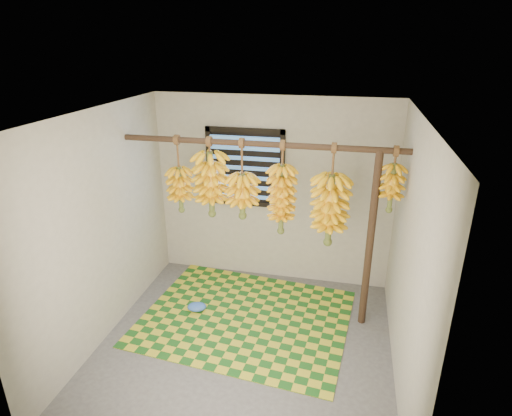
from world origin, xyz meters
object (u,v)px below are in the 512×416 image
(woven_mat, at_px, (245,317))
(banana_bunch_c, at_px, (242,196))
(banana_bunch_e, at_px, (330,210))
(banana_bunch_b, at_px, (211,184))
(plastic_bag, at_px, (197,307))
(banana_bunch_a, at_px, (180,189))
(banana_bunch_f, at_px, (392,188))
(support_post, at_px, (370,243))
(banana_bunch_d, at_px, (282,200))

(woven_mat, xyz_separation_m, banana_bunch_c, (-0.08, 0.22, 1.41))
(banana_bunch_e, bearing_deg, banana_bunch_c, 180.00)
(banana_bunch_b, bearing_deg, plastic_bag, -127.16)
(banana_bunch_a, relative_size, banana_bunch_c, 0.99)
(banana_bunch_b, bearing_deg, woven_mat, -27.43)
(plastic_bag, height_order, banana_bunch_a, banana_bunch_a)
(banana_bunch_e, height_order, banana_bunch_f, same)
(woven_mat, height_order, banana_bunch_f, banana_bunch_f)
(woven_mat, height_order, banana_bunch_a, banana_bunch_a)
(support_post, xyz_separation_m, banana_bunch_f, (0.15, 0.00, 0.63))
(support_post, distance_m, banana_bunch_b, 1.82)
(banana_bunch_e, bearing_deg, banana_bunch_b, 180.00)
(support_post, height_order, banana_bunch_f, banana_bunch_f)
(banana_bunch_f, bearing_deg, banana_bunch_e, 180.00)
(plastic_bag, relative_size, banana_bunch_b, 0.25)
(banana_bunch_a, bearing_deg, support_post, -0.00)
(banana_bunch_f, bearing_deg, banana_bunch_b, 180.00)
(banana_bunch_d, xyz_separation_m, banana_bunch_f, (1.10, 0.00, 0.22))
(banana_bunch_b, bearing_deg, banana_bunch_a, 180.00)
(banana_bunch_c, height_order, banana_bunch_e, same)
(woven_mat, distance_m, banana_bunch_b, 1.59)
(woven_mat, bearing_deg, plastic_bag, 179.40)
(banana_bunch_b, xyz_separation_m, banana_bunch_c, (0.35, -0.00, -0.11))
(banana_bunch_d, height_order, banana_bunch_e, same)
(plastic_bag, height_order, banana_bunch_f, banana_bunch_f)
(plastic_bag, height_order, banana_bunch_c, banana_bunch_c)
(banana_bunch_d, bearing_deg, plastic_bag, -167.11)
(banana_bunch_a, xyz_separation_m, banana_bunch_b, (0.36, 0.00, 0.09))
(banana_bunch_d, bearing_deg, banana_bunch_f, 0.00)
(banana_bunch_c, bearing_deg, banana_bunch_b, 180.00)
(banana_bunch_f, bearing_deg, support_post, 180.00)
(woven_mat, height_order, plastic_bag, plastic_bag)
(banana_bunch_d, xyz_separation_m, banana_bunch_e, (0.51, 0.00, -0.08))
(banana_bunch_b, distance_m, banana_bunch_c, 0.37)
(banana_bunch_f, bearing_deg, banana_bunch_c, 180.00)
(plastic_bag, bearing_deg, banana_bunch_e, 8.44)
(woven_mat, bearing_deg, banana_bunch_d, 32.25)
(banana_bunch_b, relative_size, banana_bunch_f, 1.31)
(woven_mat, bearing_deg, banana_bunch_f, 8.70)
(banana_bunch_a, bearing_deg, banana_bunch_f, -0.00)
(plastic_bag, xyz_separation_m, banana_bunch_f, (2.05, 0.22, 1.57))
(plastic_bag, bearing_deg, banana_bunch_a, 132.62)
(banana_bunch_f, bearing_deg, banana_bunch_a, 180.00)
(support_post, distance_m, banana_bunch_d, 1.04)
(banana_bunch_b, bearing_deg, banana_bunch_c, -0.00)
(banana_bunch_c, xyz_separation_m, banana_bunch_f, (1.54, 0.00, 0.21))
(woven_mat, xyz_separation_m, banana_bunch_e, (0.87, 0.22, 1.33))
(banana_bunch_a, xyz_separation_m, banana_bunch_d, (1.15, -0.00, -0.03))
(banana_bunch_a, xyz_separation_m, banana_bunch_c, (0.72, -0.00, -0.02))
(banana_bunch_c, bearing_deg, support_post, 0.00)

